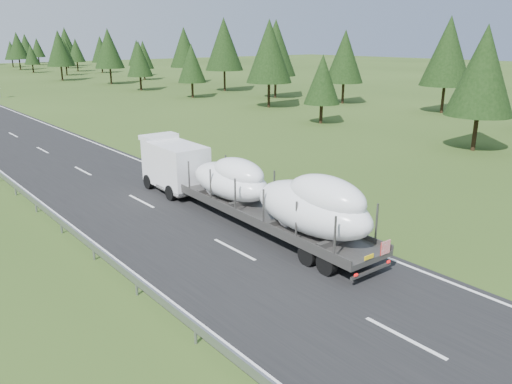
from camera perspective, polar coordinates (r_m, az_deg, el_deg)
ground at (r=17.26m, az=16.59°, el=-15.71°), size 400.00×400.00×0.00m
tree_line_right at (r=96.89m, az=-7.54°, el=15.77°), size 27.82×244.46×12.64m
boat_truck at (r=25.23m, az=-0.98°, el=0.60°), size 2.98×17.88×3.69m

